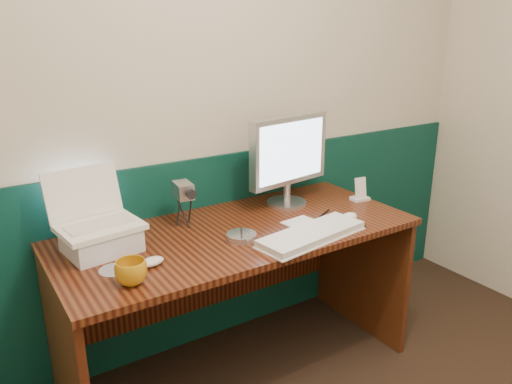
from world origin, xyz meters
TOP-DOWN VIEW (x-y plane):
  - back_wall at (0.00, 1.75)m, footprint 3.50×0.04m
  - wainscot at (0.00, 1.74)m, footprint 3.48×0.02m
  - desk at (-0.03, 1.38)m, footprint 1.60×0.70m
  - laptop_riser at (-0.60, 1.49)m, footprint 0.29×0.26m
  - laptop at (-0.60, 1.49)m, footprint 0.34×0.27m
  - monitor at (0.35, 1.53)m, footprint 0.48×0.20m
  - keyboard at (0.19, 1.13)m, footprint 0.52×0.24m
  - mouse_right at (0.46, 1.20)m, footprint 0.12×0.09m
  - mouse_left at (-0.48, 1.26)m, footprint 0.11×0.07m
  - mug at (-0.59, 1.16)m, footprint 0.13×0.13m
  - camcorder at (-0.21, 1.56)m, footprint 0.10×0.14m
  - cd_spindle at (-0.07, 1.28)m, footprint 0.13×0.13m
  - cd_loose_a at (-0.61, 1.30)m, footprint 0.12×0.12m
  - pen at (0.41, 1.32)m, footprint 0.13×0.07m
  - papers at (0.25, 1.30)m, footprint 0.16×0.11m
  - dock at (0.71, 1.38)m, footprint 0.09×0.08m
  - music_player at (0.71, 1.38)m, footprint 0.06×0.04m
  - pda at (0.43, 1.14)m, footprint 0.07×0.11m

SIDE VIEW (x-z plane):
  - desk at x=-0.03m, z-range 0.00..0.75m
  - wainscot at x=0.00m, z-range 0.00..1.00m
  - cd_loose_a at x=-0.61m, z-range 0.75..0.75m
  - papers at x=0.25m, z-range 0.75..0.75m
  - pen at x=0.41m, z-range 0.75..0.76m
  - pda at x=0.43m, z-range 0.75..0.76m
  - dock at x=0.71m, z-range 0.75..0.77m
  - cd_spindle at x=-0.07m, z-range 0.75..0.78m
  - keyboard at x=0.19m, z-range 0.75..0.78m
  - mouse_left at x=-0.48m, z-range 0.75..0.78m
  - mouse_right at x=0.46m, z-range 0.75..0.79m
  - mug at x=-0.59m, z-range 0.75..0.84m
  - laptop_riser at x=-0.60m, z-range 0.75..0.84m
  - music_player at x=0.71m, z-range 0.77..0.87m
  - camcorder at x=-0.21m, z-range 0.75..0.95m
  - laptop at x=-0.60m, z-range 0.84..1.10m
  - monitor at x=0.35m, z-range 0.75..1.22m
  - back_wall at x=0.00m, z-range 0.00..2.50m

